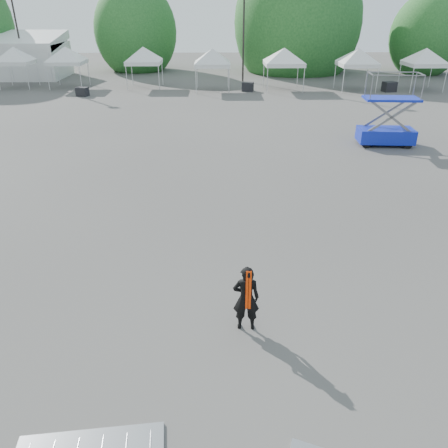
{
  "coord_description": "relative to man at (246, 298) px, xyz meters",
  "views": [
    {
      "loc": [
        0.4,
        -10.8,
        6.49
      ],
      "look_at": [
        0.6,
        -0.5,
        1.3
      ],
      "focal_mm": 35.0,
      "sensor_mm": 36.0,
      "label": 1
    }
  ],
  "objects": [
    {
      "name": "tree_mid_e",
      "position": [
        7.97,
        42.09,
        4.04
      ],
      "size": [
        5.12,
        5.12,
        7.79
      ],
      "color": "#382314",
      "rests_on": "ground"
    },
    {
      "name": "man",
      "position": [
        0.0,
        0.0,
        0.0
      ],
      "size": [
        0.59,
        0.4,
        1.59
      ],
      "rotation": [
        0.0,
        0.0,
        3.11
      ],
      "color": "black",
      "rests_on": "ground"
    },
    {
      "name": "tent_e",
      "position": [
        -0.84,
        30.23,
        2.26
      ],
      "size": [
        4.05,
        4.05,
        3.88
      ],
      "color": "silver",
      "rests_on": "ground"
    },
    {
      "name": "tent_b",
      "position": [
        -17.62,
        32.05,
        2.26
      ],
      "size": [
        3.74,
        3.74,
        3.88
      ],
      "color": "silver",
      "rests_on": "ground"
    },
    {
      "name": "tree_far_e",
      "position": [
        20.97,
        40.09,
        2.83
      ],
      "size": [
        3.84,
        3.84,
        5.84
      ],
      "color": "#382314",
      "rests_on": "ground"
    },
    {
      "name": "tent_d",
      "position": [
        -6.7,
        31.95,
        2.26
      ],
      "size": [
        4.11,
        4.11,
        3.88
      ],
      "color": "silver",
      "rests_on": "ground"
    },
    {
      "name": "crate_mid",
      "position": [
        2.09,
        29.9,
        -0.44
      ],
      "size": [
        1.06,
        0.91,
        0.71
      ],
      "primitive_type": "cube",
      "rotation": [
        0.0,
        0.0,
        -0.25
      ],
      "color": "black",
      "rests_on": "ground"
    },
    {
      "name": "light_pole_west",
      "position": [
        -19.03,
        37.09,
        4.97
      ],
      "size": [
        0.6,
        0.25,
        10.3
      ],
      "color": "black",
      "rests_on": "ground"
    },
    {
      "name": "tent_c",
      "position": [
        -13.28,
        32.04,
        2.26
      ],
      "size": [
        4.12,
        4.12,
        3.88
      ],
      "color": "silver",
      "rests_on": "ground"
    },
    {
      "name": "crate_east",
      "position": [
        13.85,
        29.51,
        -0.41
      ],
      "size": [
        1.17,
        1.0,
        0.79
      ],
      "primitive_type": "cube",
      "rotation": [
        0.0,
        0.0,
        0.23
      ],
      "color": "black",
      "rests_on": "ground"
    },
    {
      "name": "light_pole_east",
      "position": [
        1.97,
        35.09,
        4.72
      ],
      "size": [
        0.6,
        0.25,
        9.8
      ],
      "color": "black",
      "rests_on": "ground"
    },
    {
      "name": "tent_h",
      "position": [
        16.71,
        30.2,
        2.26
      ],
      "size": [
        4.12,
        4.12,
        3.88
      ],
      "color": "silver",
      "rests_on": "ground"
    },
    {
      "name": "tent_g",
      "position": [
        11.11,
        30.18,
        2.26
      ],
      "size": [
        4.18,
        4.18,
        3.88
      ],
      "color": "silver",
      "rests_on": "ground"
    },
    {
      "name": "crate_west",
      "position": [
        -11.14,
        28.0,
        -0.46
      ],
      "size": [
        0.99,
        0.84,
        0.67
      ],
      "primitive_type": "cube",
      "rotation": [
        0.0,
        0.0,
        -0.21
      ],
      "color": "black",
      "rests_on": "ground"
    },
    {
      "name": "ground",
      "position": [
        -1.03,
        3.09,
        -0.8
      ],
      "size": [
        120.0,
        120.0,
        0.0
      ],
      "primitive_type": "plane",
      "color": "#474442",
      "rests_on": "ground"
    },
    {
      "name": "tent_f",
      "position": [
        5.11,
        30.65,
        2.26
      ],
      "size": [
        4.5,
        4.5,
        3.88
      ],
      "color": "silver",
      "rests_on": "ground"
    },
    {
      "name": "tree_mid_w",
      "position": [
        -9.03,
        43.09,
        3.13
      ],
      "size": [
        4.16,
        4.16,
        6.33
      ],
      "color": "#382314",
      "rests_on": "ground"
    },
    {
      "name": "scissor_lift",
      "position": [
        8.07,
        14.12,
        0.99
      ],
      "size": [
        2.84,
        1.57,
        3.54
      ],
      "rotation": [
        0.0,
        0.0,
        -0.08
      ],
      "color": "#0D10AC",
      "rests_on": "ground"
    }
  ]
}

